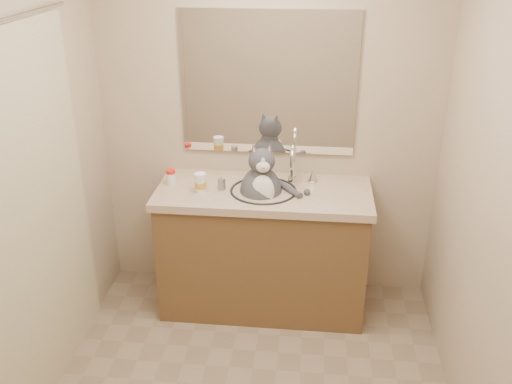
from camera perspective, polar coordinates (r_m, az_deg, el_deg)
room at (r=2.53m, az=-1.19°, el=-1.51°), size 2.22×2.52×2.42m
vanity at (r=3.73m, az=0.75°, el=-5.44°), size 1.34×0.59×1.12m
mirror at (r=3.60m, az=1.24°, el=10.76°), size 1.10×0.02×0.90m
shower_curtain at (r=3.00m, az=-21.29°, el=-2.55°), size 0.02×1.30×1.93m
cat at (r=3.52m, az=0.54°, el=0.23°), size 0.42×0.34×0.53m
pill_bottle_redcap at (r=3.64m, az=-8.49°, el=1.48°), size 0.06×0.06×0.10m
pill_bottle_orange at (r=3.50m, az=-5.57°, el=0.88°), size 0.09×0.09×0.12m
grey_canister at (r=3.54m, az=-3.45°, el=0.81°), size 0.06×0.06×0.08m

